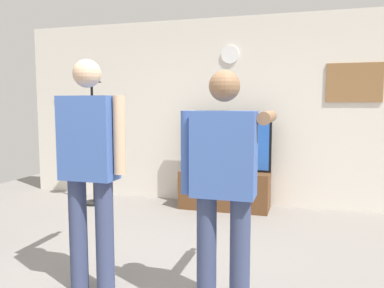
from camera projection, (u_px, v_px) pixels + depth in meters
The scene contains 8 objects.
back_wall at pixel (224, 112), 5.67m from camera, with size 6.40×0.10×2.70m, color silver.
tv_stand at pixel (225, 190), 5.42m from camera, with size 1.24×0.52×0.53m.
television at pixel (226, 144), 5.40m from camera, with size 1.26×0.07×0.76m.
wall_clock at pixel (230, 55), 5.50m from camera, with size 0.25×0.25×0.03m, color white.
framed_picture at pixel (354, 83), 5.08m from camera, with size 0.70×0.04×0.51m, color olive.
floor_lamp at pixel (92, 111), 5.54m from camera, with size 0.32×0.32×1.91m.
person_standing_nearer_lamp at pixel (90, 162), 2.94m from camera, with size 0.60×0.78×1.80m.
person_standing_nearer_couch at pixel (224, 178), 2.63m from camera, with size 0.61×0.78×1.69m.
Camera 1 is at (1.16, -2.64, 1.47)m, focal length 36.06 mm.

